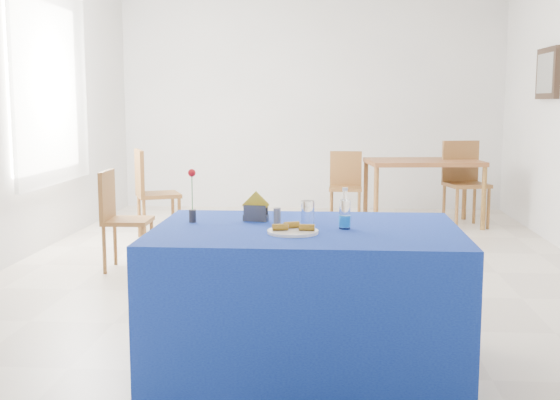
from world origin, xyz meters
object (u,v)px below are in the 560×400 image
object	(u,v)px
chair_bg_left	(346,182)
chair_win_b	(150,188)
blue_table	(306,298)
chair_win_a	(119,213)
water_bottle	(345,215)
oak_table	(423,167)
plate	(293,232)
chair_bg_right	(464,177)

from	to	relation	value
chair_bg_left	chair_win_b	size ratio (longest dim) A/B	0.90
blue_table	chair_bg_left	size ratio (longest dim) A/B	1.91
blue_table	chair_win_b	world-z (taller)	chair_win_b
chair_bg_left	chair_win_a	bearing A→B (deg)	-126.72
chair_bg_left	chair_win_b	distance (m)	2.34
blue_table	water_bottle	bearing A→B (deg)	-4.40
chair_bg_left	chair_win_b	bearing A→B (deg)	-148.46
water_bottle	blue_table	bearing A→B (deg)	175.60
oak_table	chair_bg_left	distance (m)	0.91
plate	water_bottle	distance (m)	0.31
plate	blue_table	distance (m)	0.43
oak_table	chair_win_b	bearing A→B (deg)	-159.61
chair_bg_right	chair_win_b	xyz separation A→B (m)	(-3.37, -1.08, -0.02)
water_bottle	chair_win_a	size ratio (longest dim) A/B	0.25
chair_bg_right	chair_win_b	size ratio (longest dim) A/B	1.04
water_bottle	oak_table	xyz separation A→B (m)	(0.98, 4.50, -0.15)
plate	oak_table	distance (m)	4.81
blue_table	water_bottle	size ratio (longest dim) A/B	7.44
blue_table	chair_bg_right	distance (m)	4.77
water_bottle	chair_win_b	bearing A→B (deg)	119.41
oak_table	chair_bg_left	xyz separation A→B (m)	(-0.88, 0.09, -0.19)
chair_bg_left	water_bottle	bearing A→B (deg)	-89.76
blue_table	water_bottle	distance (m)	0.49
water_bottle	chair_bg_left	xyz separation A→B (m)	(0.10, 4.59, -0.35)
blue_table	chair_bg_left	world-z (taller)	chair_bg_left
plate	chair_win_b	size ratio (longest dim) A/B	0.28
chair_win_a	chair_win_b	bearing A→B (deg)	1.45
blue_table	chair_bg_left	distance (m)	4.59
plate	blue_table	size ratio (longest dim) A/B	0.16
blue_table	water_bottle	world-z (taller)	water_bottle
plate	chair_bg_left	size ratio (longest dim) A/B	0.31
chair_win_a	chair_bg_right	bearing A→B (deg)	-55.76
water_bottle	oak_table	bearing A→B (deg)	77.74
blue_table	chair_win_b	size ratio (longest dim) A/B	1.72
chair_win_a	chair_win_b	distance (m)	1.31
plate	blue_table	bearing A→B (deg)	69.09
blue_table	oak_table	size ratio (longest dim) A/B	1.19
plate	chair_bg_right	distance (m)	4.95
chair_win_b	plate	bearing A→B (deg)	-178.48
chair_bg_right	chair_win_b	bearing A→B (deg)	-175.27
oak_table	water_bottle	bearing A→B (deg)	-102.26
water_bottle	chair_bg_right	distance (m)	4.73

